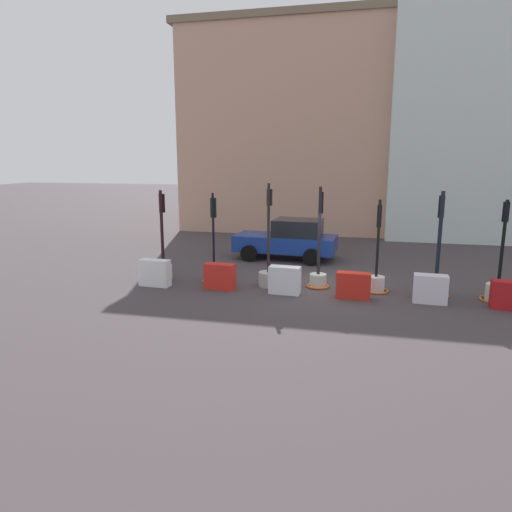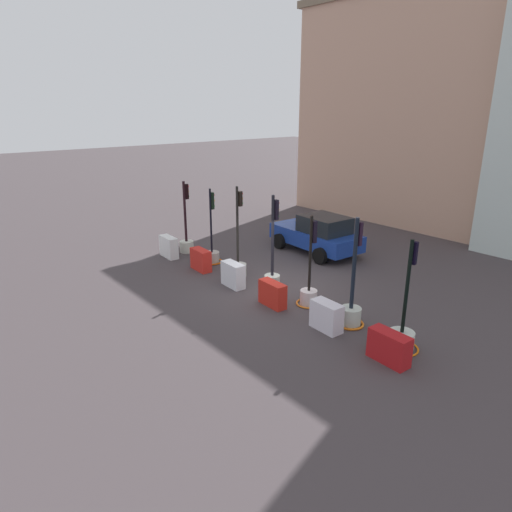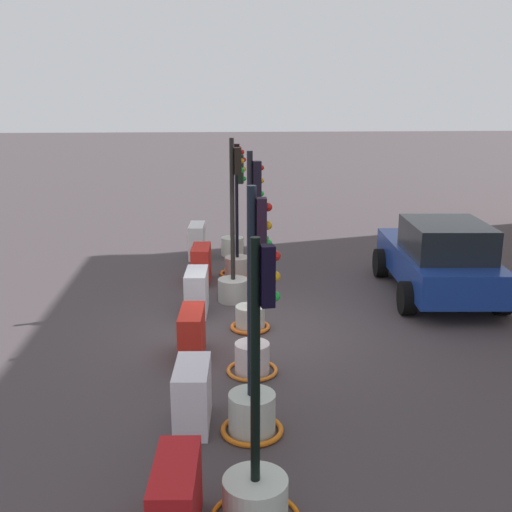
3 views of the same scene
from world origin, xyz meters
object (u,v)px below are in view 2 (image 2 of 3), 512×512
traffic_light_1 (212,251)px  construction_barrier_0 (169,247)px  traffic_light_2 (238,261)px  traffic_light_3 (272,271)px  construction_barrier_3 (273,294)px  traffic_light_6 (402,334)px  construction_barrier_4 (326,316)px  traffic_light_4 (309,290)px  construction_barrier_2 (233,275)px  construction_barrier_1 (201,260)px  construction_barrier_5 (389,347)px  car_blue_estate (318,234)px  traffic_light_5 (351,307)px  traffic_light_0 (186,238)px

traffic_light_1 → construction_barrier_0: size_ratio=2.90×
traffic_light_2 → traffic_light_3: 1.70m
construction_barrier_3 → traffic_light_1: bearing=168.8°
traffic_light_6 → construction_barrier_4: bearing=-160.5°
traffic_light_4 → construction_barrier_2: traffic_light_4 is taller
traffic_light_6 → construction_barrier_1: traffic_light_6 is taller
traffic_light_1 → construction_barrier_2: size_ratio=3.07×
traffic_light_1 → traffic_light_2: size_ratio=0.89×
traffic_light_2 → traffic_light_6: (7.23, 0.00, -0.18)m
construction_barrier_2 → construction_barrier_3: (2.18, -0.03, -0.04)m
traffic_light_4 → construction_barrier_5: 3.94m
construction_barrier_1 → traffic_light_4: bearing=10.3°
traffic_light_6 → car_blue_estate: (-7.29, 4.56, 0.42)m
traffic_light_1 → traffic_light_6: traffic_light_1 is taller
traffic_light_5 → construction_barrier_1: bearing=-173.4°
traffic_light_1 → construction_barrier_0: 2.08m
traffic_light_1 → construction_barrier_5: bearing=-6.0°
traffic_light_5 → traffic_light_2: bearing=-179.2°
traffic_light_4 → construction_barrier_5: (3.81, -1.02, -0.10)m
traffic_light_6 → construction_barrier_1: size_ratio=3.00×
traffic_light_2 → traffic_light_0: bearing=178.5°
construction_barrier_4 → car_blue_estate: bearing=134.8°
traffic_light_4 → construction_barrier_4: (1.59, -0.92, -0.08)m
traffic_light_1 → traffic_light_6: (9.24, -0.16, -0.04)m
construction_barrier_4 → construction_barrier_5: 2.22m
construction_barrier_0 → car_blue_estate: bearing=55.5°
traffic_light_6 → construction_barrier_4: size_ratio=3.10×
traffic_light_2 → traffic_light_3: bearing=9.3°
traffic_light_6 → traffic_light_1: bearing=179.0°
traffic_light_1 → car_blue_estate: 4.82m
traffic_light_3 → construction_barrier_3: traffic_light_3 is taller
construction_barrier_3 → traffic_light_6: bearing=10.6°
traffic_light_0 → traffic_light_4: size_ratio=1.06×
traffic_light_5 → traffic_light_6: size_ratio=1.07×
construction_barrier_1 → construction_barrier_5: 8.90m
traffic_light_5 → construction_barrier_5: traffic_light_5 is taller
traffic_light_0 → construction_barrier_3: (6.81, -0.91, -0.24)m
traffic_light_5 → construction_barrier_4: traffic_light_5 is taller
construction_barrier_0 → car_blue_estate: 6.61m
traffic_light_4 → traffic_light_6: traffic_light_6 is taller
traffic_light_0 → traffic_light_6: 11.16m
construction_barrier_5 → traffic_light_2: bearing=173.7°
traffic_light_3 → construction_barrier_1: traffic_light_3 is taller
traffic_light_3 → traffic_light_6: (5.55, -0.27, -0.18)m
traffic_light_6 → construction_barrier_0: traffic_light_6 is taller
construction_barrier_0 → traffic_light_1: bearing=30.3°
construction_barrier_2 → car_blue_estate: car_blue_estate is taller
construction_barrier_2 → construction_barrier_5: bearing=-0.4°
traffic_light_0 → construction_barrier_4: size_ratio=3.20×
traffic_light_4 → car_blue_estate: (-3.65, 4.36, 0.35)m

